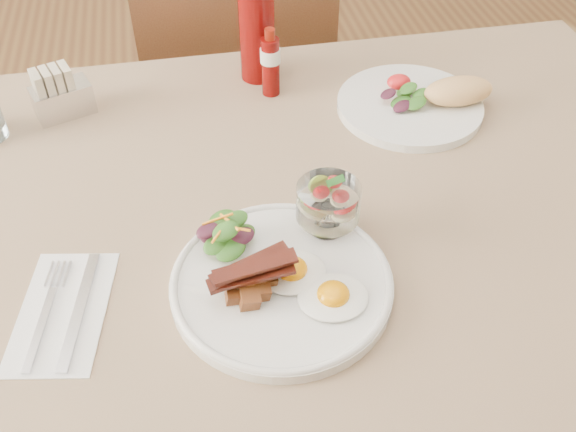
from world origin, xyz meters
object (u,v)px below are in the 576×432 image
at_px(table, 290,244).
at_px(hot_sauce_bottle, 270,63).
at_px(fruit_cup, 328,202).
at_px(chair_far, 237,90).
at_px(sugar_caddy, 60,95).
at_px(ketchup_bottle, 257,32).
at_px(second_plate, 421,101).
at_px(main_plate, 282,284).

distance_m(table, hot_sauce_bottle, 0.32).
relative_size(table, fruit_cup, 15.54).
bearing_deg(chair_far, sugar_caddy, -131.60).
xyz_separation_m(ketchup_bottle, hot_sauce_bottle, (0.01, -0.06, -0.03)).
xyz_separation_m(fruit_cup, hot_sauce_bottle, (-0.01, 0.37, -0.00)).
xyz_separation_m(table, second_plate, (0.26, 0.19, 0.11)).
distance_m(second_plate, sugar_caddy, 0.61).
relative_size(main_plate, fruit_cup, 3.27).
distance_m(main_plate, second_plate, 0.46).
height_order(fruit_cup, ketchup_bottle, ketchup_bottle).
distance_m(fruit_cup, sugar_caddy, 0.52).
distance_m(ketchup_bottle, hot_sauce_bottle, 0.07).
distance_m(hot_sauce_bottle, sugar_caddy, 0.36).
bearing_deg(table, ketchup_bottle, 88.33).
bearing_deg(fruit_cup, sugar_caddy, 134.77).
xyz_separation_m(chair_far, hot_sauce_bottle, (0.02, -0.38, 0.29)).
xyz_separation_m(fruit_cup, second_plate, (0.23, 0.27, -0.05)).
bearing_deg(main_plate, ketchup_bottle, 84.14).
bearing_deg(ketchup_bottle, table, -91.67).
height_order(second_plate, ketchup_bottle, ketchup_bottle).
height_order(second_plate, hot_sauce_bottle, hot_sauce_bottle).
relative_size(chair_far, main_plate, 3.32).
bearing_deg(table, hot_sauce_bottle, 85.42).
bearing_deg(second_plate, main_plate, -131.60).
distance_m(chair_far, main_plate, 0.85).
height_order(chair_far, hot_sauce_bottle, chair_far).
height_order(chair_far, fruit_cup, chair_far).
distance_m(table, second_plate, 0.34).
distance_m(main_plate, hot_sauce_bottle, 0.45).
height_order(ketchup_bottle, hot_sauce_bottle, ketchup_bottle).
distance_m(ketchup_bottle, sugar_caddy, 0.35).
xyz_separation_m(second_plate, sugar_caddy, (-0.60, 0.10, 0.02)).
relative_size(table, hot_sauce_bottle, 10.88).
bearing_deg(second_plate, sugar_caddy, 170.21).
relative_size(table, main_plate, 4.75).
bearing_deg(ketchup_bottle, chair_far, 91.81).
bearing_deg(sugar_caddy, second_plate, -29.69).
relative_size(chair_far, fruit_cup, 10.87).
bearing_deg(sugar_caddy, table, -61.11).
distance_m(second_plate, hot_sauce_bottle, 0.26).
xyz_separation_m(main_plate, ketchup_bottle, (0.05, 0.50, 0.08)).
xyz_separation_m(chair_far, sugar_caddy, (-0.33, -0.37, 0.26)).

